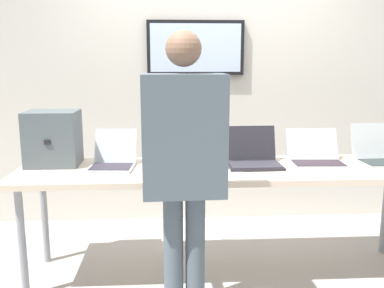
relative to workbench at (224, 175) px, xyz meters
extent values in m
cube|color=#A69F9B|center=(0.00, 0.00, -0.76)|extent=(8.00, 8.00, 0.04)
cube|color=beige|center=(0.00, 1.13, 0.47)|extent=(8.00, 0.06, 2.41)
cube|color=black|center=(-0.13, 1.08, 0.90)|extent=(0.88, 0.05, 0.49)
cube|color=silver|center=(-0.13, 1.06, 0.90)|extent=(0.82, 0.02, 0.43)
cube|color=beige|center=(0.00, 0.00, 0.03)|extent=(2.86, 0.70, 0.04)
cylinder|color=gray|center=(-1.33, -0.25, -0.36)|extent=(0.05, 0.05, 0.75)
cylinder|color=gray|center=(-1.33, 0.25, -0.36)|extent=(0.05, 0.05, 0.75)
cube|color=#4F585E|center=(-1.20, 0.15, 0.25)|extent=(0.36, 0.29, 0.39)
cube|color=black|center=(-1.20, 0.00, 0.25)|extent=(0.04, 0.01, 0.03)
cube|color=#A8AFB9|center=(-0.78, 0.00, 0.06)|extent=(0.32, 0.27, 0.02)
cube|color=#302A36|center=(-0.78, -0.01, 0.08)|extent=(0.29, 0.22, 0.00)
cube|color=#A8AFB9|center=(-0.77, 0.18, 0.19)|extent=(0.31, 0.13, 0.23)
cube|color=silver|center=(-0.77, 0.18, 0.18)|extent=(0.28, 0.11, 0.20)
cube|color=#34373A|center=(-0.28, 0.03, 0.06)|extent=(0.38, 0.30, 0.02)
cube|color=#352832|center=(-0.29, 0.02, 0.08)|extent=(0.34, 0.25, 0.00)
cube|color=#34373A|center=(-0.26, 0.22, 0.19)|extent=(0.36, 0.15, 0.24)
cube|color=#2E5F3D|center=(-0.26, 0.22, 0.19)|extent=(0.33, 0.13, 0.21)
cube|color=#242229|center=(0.21, 0.00, 0.06)|extent=(0.38, 0.27, 0.02)
cube|color=#302E38|center=(0.21, -0.01, 0.08)|extent=(0.35, 0.22, 0.00)
cube|color=#242229|center=(0.21, 0.17, 0.19)|extent=(0.38, 0.09, 0.24)
cube|color=black|center=(0.21, 0.17, 0.19)|extent=(0.35, 0.08, 0.22)
cube|color=#AFB1B6|center=(0.68, 0.02, 0.06)|extent=(0.39, 0.26, 0.02)
cube|color=#30262E|center=(0.68, 0.01, 0.08)|extent=(0.36, 0.21, 0.00)
cube|color=#AFB1B6|center=(0.68, 0.19, 0.18)|extent=(0.38, 0.13, 0.22)
cube|color=white|center=(0.69, 0.20, 0.18)|extent=(0.35, 0.11, 0.19)
cube|color=#AFB5B5|center=(1.16, 0.02, 0.06)|extent=(0.35, 0.28, 0.02)
cube|color=#AFB5B5|center=(1.16, 0.19, 0.20)|extent=(0.35, 0.10, 0.25)
cube|color=white|center=(1.16, 0.19, 0.20)|extent=(0.32, 0.08, 0.23)
cylinder|color=#4E5B66|center=(-0.36, -0.63, -0.33)|extent=(0.11, 0.11, 0.81)
cylinder|color=#4E5B66|center=(-0.24, -0.63, -0.33)|extent=(0.11, 0.11, 0.81)
cube|color=#4E5B66|center=(-0.30, -0.63, 0.40)|extent=(0.45, 0.27, 0.64)
sphere|color=#8A654F|center=(-0.30, -0.63, 0.85)|extent=(0.19, 0.19, 0.19)
cylinder|color=#4E5B66|center=(-0.48, -0.35, 0.13)|extent=(0.08, 0.32, 0.07)
cylinder|color=#4E5B66|center=(-0.15, -0.34, 0.13)|extent=(0.08, 0.32, 0.07)
cube|color=white|center=(0.01, -0.17, 0.05)|extent=(0.21, 0.30, 0.00)
camera|label=1|loc=(-0.39, -2.82, 0.78)|focal=39.23mm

